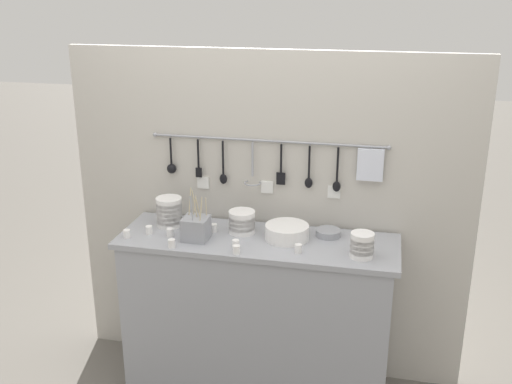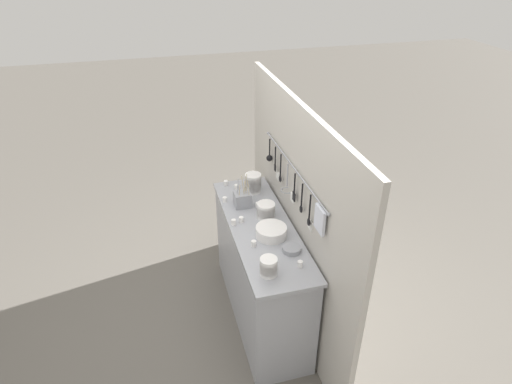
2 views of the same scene
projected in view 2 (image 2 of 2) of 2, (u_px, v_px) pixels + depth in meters
ground_plane at (260, 311)px, 3.86m from camera, size 20.00×20.00×0.00m
counter at (261, 271)px, 3.62m from camera, size 1.52×0.49×0.95m
back_wall at (294, 218)px, 3.43m from camera, size 2.32×0.11×1.93m
bowl_stack_wide_centre at (269, 266)px, 2.85m from camera, size 0.12×0.12×0.13m
bowl_stack_nested_right at (253, 183)px, 3.79m from camera, size 0.15×0.15×0.17m
bowl_stack_short_front at (266, 210)px, 3.44m from camera, size 0.15×0.15×0.13m
plate_stack at (271, 232)px, 3.23m from camera, size 0.24×0.24×0.08m
steel_mixing_bowl at (292, 249)px, 3.09m from camera, size 0.14×0.14×0.04m
cutlery_caddy at (242, 199)px, 3.59m from camera, size 0.14×0.14×0.28m
cup_centre at (254, 244)px, 3.13m from camera, size 0.04×0.04×0.05m
cup_mid_row at (237, 187)px, 3.85m from camera, size 0.04×0.04×0.05m
cup_front_right at (226, 183)px, 3.91m from camera, size 0.04×0.04×0.05m
cup_beside_plates at (225, 200)px, 3.66m from camera, size 0.04×0.04×0.05m
cup_edge_far at (241, 220)px, 3.40m from camera, size 0.04×0.04×0.05m
cup_by_caddy at (258, 205)px, 3.59m from camera, size 0.04×0.04×0.05m
cup_back_left at (239, 194)px, 3.74m from camera, size 0.04×0.04×0.05m
cup_front_left at (300, 264)px, 2.94m from camera, size 0.04×0.04×0.05m
cup_back_right at (234, 222)px, 3.37m from camera, size 0.04×0.04×0.05m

